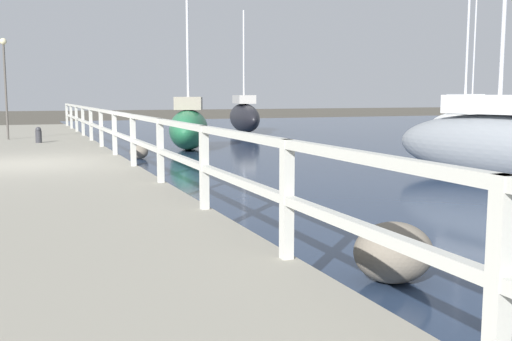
{
  "coord_description": "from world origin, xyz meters",
  "views": [
    {
      "loc": [
        -0.03,
        -13.41,
        1.78
      ],
      "look_at": [
        3.95,
        -3.41,
        0.43
      ],
      "focal_mm": 42.0,
      "sensor_mm": 36.0,
      "label": 1
    }
  ],
  "objects": [
    {
      "name": "sailboat_white",
      "position": [
        14.74,
        3.68,
        0.72
      ],
      "size": [
        1.46,
        4.1,
        6.68
      ],
      "rotation": [
        0.0,
        0.0,
        -0.09
      ],
      "color": "white",
      "rests_on": "water_surface"
    },
    {
      "name": "sailboat_green",
      "position": [
        5.2,
        5.74,
        0.74
      ],
      "size": [
        2.34,
        3.74,
        7.1
      ],
      "rotation": [
        0.0,
        0.0,
        -0.34
      ],
      "color": "#236B42",
      "rests_on": "water_surface"
    },
    {
      "name": "boulder_mid_strip",
      "position": [
        3.1,
        3.39,
        0.19
      ],
      "size": [
        0.52,
        0.47,
        0.39
      ],
      "color": "slate",
      "rests_on": "ground"
    },
    {
      "name": "sailboat_black",
      "position": [
        10.14,
        13.77,
        0.78
      ],
      "size": [
        2.23,
        5.87,
        5.77
      ],
      "rotation": [
        0.0,
        0.0,
        -0.2
      ],
      "color": "black",
      "rests_on": "water_surface"
    },
    {
      "name": "ground_plane",
      "position": [
        0.0,
        0.0,
        0.0
      ],
      "size": [
        120.0,
        120.0,
        0.0
      ],
      "primitive_type": "plane",
      "color": "#4C473D"
    },
    {
      "name": "sailboat_gray",
      "position": [
        9.28,
        -3.68,
        0.79
      ],
      "size": [
        2.47,
        5.22,
        8.0
      ],
      "rotation": [
        0.0,
        0.0,
        0.24
      ],
      "color": "gray",
      "rests_on": "water_surface"
    },
    {
      "name": "boulder_far_strip",
      "position": [
        3.25,
        -8.71,
        0.29
      ],
      "size": [
        0.78,
        0.7,
        0.58
      ],
      "color": "slate",
      "rests_on": "ground"
    },
    {
      "name": "sailboat_teal",
      "position": [
        22.57,
        12.2,
        0.72
      ],
      "size": [
        1.52,
        4.03,
        7.09
      ],
      "rotation": [
        0.0,
        0.0,
        -0.11
      ],
      "color": "#1E707A",
      "rests_on": "water_surface"
    },
    {
      "name": "dock_lamp",
      "position": [
        -0.35,
        7.73,
        2.5
      ],
      "size": [
        0.21,
        0.21,
        3.25
      ],
      "color": "#514C47",
      "rests_on": "dock_walkway"
    },
    {
      "name": "mooring_bollard",
      "position": [
        0.53,
        5.89,
        0.59
      ],
      "size": [
        0.19,
        0.19,
        0.48
      ],
      "color": "#333338",
      "rests_on": "dock_walkway"
    },
    {
      "name": "dock_walkway",
      "position": [
        0.0,
        0.0,
        0.17
      ],
      "size": [
        4.44,
        36.0,
        0.35
      ],
      "color": "gray",
      "rests_on": "ground"
    },
    {
      "name": "railing",
      "position": [
        2.12,
        0.0,
        1.06
      ],
      "size": [
        0.1,
        32.5,
        1.06
      ],
      "color": "beige",
      "rests_on": "dock_walkway"
    }
  ]
}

